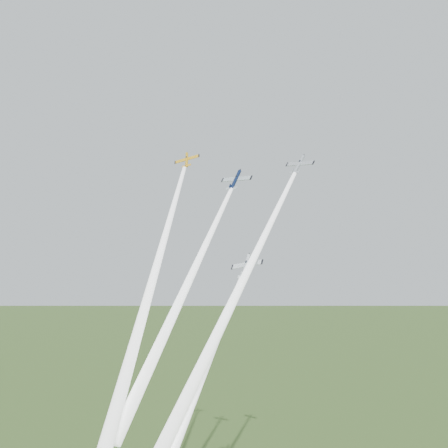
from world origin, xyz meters
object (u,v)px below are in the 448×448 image
plane_yellow (187,160)px  plane_silver_right (299,164)px  plane_navy (236,180)px  plane_silver_low (246,266)px

plane_yellow → plane_silver_right: 29.33m
plane_navy → plane_silver_right: 16.06m
plane_yellow → plane_silver_right: size_ratio=0.89×
plane_navy → plane_silver_low: size_ratio=1.06×
plane_silver_right → plane_silver_low: plane_silver_right is taller
plane_yellow → plane_silver_low: plane_yellow is taller
plane_navy → plane_silver_right: size_ratio=1.09×
plane_yellow → plane_navy: size_ratio=0.82×
plane_silver_low → plane_silver_right: bearing=72.4°
plane_navy → plane_silver_low: (5.64, -12.21, -21.12)m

